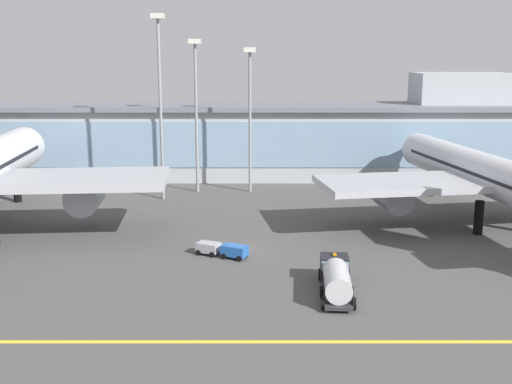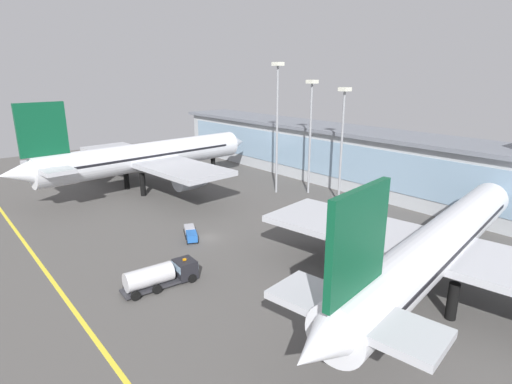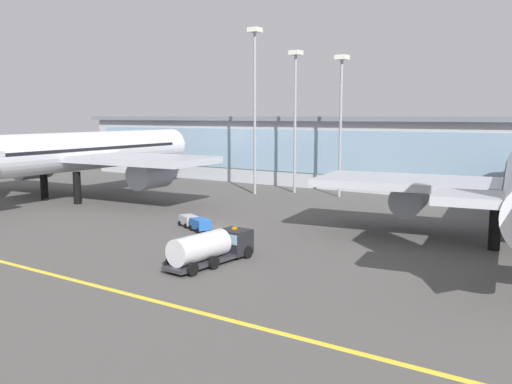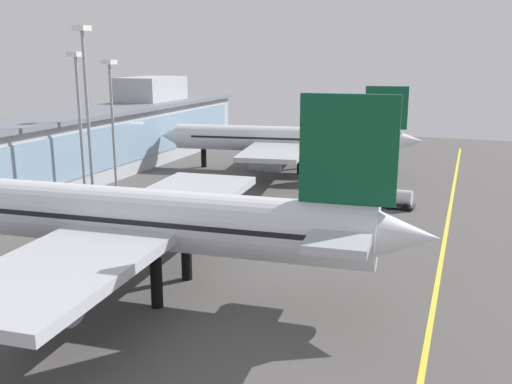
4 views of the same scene
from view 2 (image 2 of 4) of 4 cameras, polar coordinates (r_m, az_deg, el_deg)
ground_plane at (r=64.19m, az=-6.84°, el=-6.34°), size 180.00×180.00×0.00m
taxiway_centreline_stripe at (r=56.62m, az=-26.19°, el=-11.24°), size 144.00×0.50×0.01m
terminal_building at (r=90.35m, az=16.90°, el=4.22°), size 127.62×14.00×17.77m
airliner_near_left at (r=91.00m, az=-14.92°, el=4.71°), size 46.03×55.92×19.55m
airliner_near_right at (r=49.69m, az=23.82°, el=-6.93°), size 43.48×52.66×16.91m
fuel_tanker_truck at (r=50.95m, az=-12.84°, el=-11.07°), size 3.45×9.19×2.90m
baggage_tug_near at (r=64.25m, az=-9.04°, el=-5.65°), size 5.71×3.83×1.40m
apron_light_mast_west at (r=84.42m, az=2.97°, el=11.13°), size 1.80×1.80×26.42m
apron_light_mast_centre at (r=84.82m, az=7.59°, el=9.79°), size 1.80×1.80×23.09m
apron_light_mast_east at (r=79.63m, az=11.90°, el=8.68°), size 1.80×1.80×21.89m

